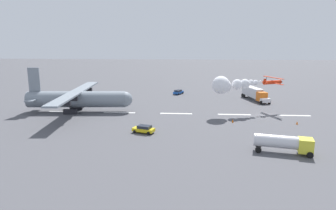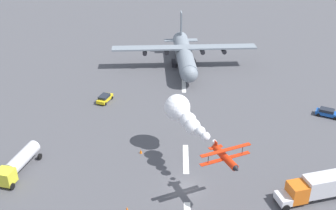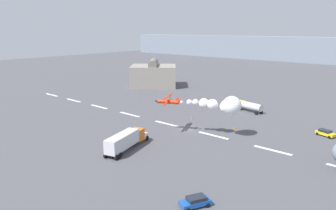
{
  "view_description": "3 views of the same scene",
  "coord_description": "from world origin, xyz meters",
  "px_view_note": "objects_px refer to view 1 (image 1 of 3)",
  "views": [
    {
      "loc": [
        18.33,
        72.98,
        17.84
      ],
      "look_at": [
        23.55,
        0.0,
        2.14
      ],
      "focal_mm": 32.22,
      "sensor_mm": 36.0,
      "label": 1
    },
    {
      "loc": [
        -45.12,
        1.63,
        37.26
      ],
      "look_at": [
        18.42,
        3.18,
        3.93
      ],
      "focal_mm": 41.88,
      "sensor_mm": 36.0,
      "label": 2
    },
    {
      "loc": [
        45.31,
        -60.61,
        24.32
      ],
      "look_at": [
        -2.71,
        -4.76,
        6.64
      ],
      "focal_mm": 34.13,
      "sensor_mm": 36.0,
      "label": 3
    }
  ],
  "objects_px": {
    "stunt_biplane_red": "(230,85)",
    "airport_staff_sedan": "(144,129)",
    "cargo_transport_plane": "(81,99)",
    "fuel_tanker_truck": "(284,143)",
    "traffic_cone_near": "(297,123)",
    "semi_truck_orange": "(255,93)",
    "followme_car_yellow": "(178,92)",
    "traffic_cone_far": "(233,121)"
  },
  "relations": [
    {
      "from": "stunt_biplane_red",
      "to": "airport_staff_sedan",
      "type": "distance_m",
      "value": 25.29
    },
    {
      "from": "cargo_transport_plane",
      "to": "fuel_tanker_truck",
      "type": "height_order",
      "value": "cargo_transport_plane"
    },
    {
      "from": "stunt_biplane_red",
      "to": "airport_staff_sedan",
      "type": "xyz_separation_m",
      "value": [
        18.44,
        15.99,
        -6.63
      ]
    },
    {
      "from": "cargo_transport_plane",
      "to": "fuel_tanker_truck",
      "type": "distance_m",
      "value": 49.98
    },
    {
      "from": "stunt_biplane_red",
      "to": "traffic_cone_near",
      "type": "height_order",
      "value": "stunt_biplane_red"
    },
    {
      "from": "semi_truck_orange",
      "to": "airport_staff_sedan",
      "type": "height_order",
      "value": "semi_truck_orange"
    },
    {
      "from": "cargo_transport_plane",
      "to": "followme_car_yellow",
      "type": "xyz_separation_m",
      "value": [
        -23.7,
        -27.39,
        -2.61
      ]
    },
    {
      "from": "traffic_cone_far",
      "to": "cargo_transport_plane",
      "type": "bearing_deg",
      "value": -11.7
    },
    {
      "from": "cargo_transport_plane",
      "to": "airport_staff_sedan",
      "type": "xyz_separation_m",
      "value": [
        -18.57,
        16.8,
        -2.61
      ]
    },
    {
      "from": "stunt_biplane_red",
      "to": "fuel_tanker_truck",
      "type": "height_order",
      "value": "stunt_biplane_red"
    },
    {
      "from": "cargo_transport_plane",
      "to": "airport_staff_sedan",
      "type": "relative_size",
      "value": 7.69
    },
    {
      "from": "fuel_tanker_truck",
      "to": "stunt_biplane_red",
      "type": "bearing_deg",
      "value": -77.19
    },
    {
      "from": "semi_truck_orange",
      "to": "fuel_tanker_truck",
      "type": "distance_m",
      "value": 45.13
    },
    {
      "from": "cargo_transport_plane",
      "to": "fuel_tanker_truck",
      "type": "bearing_deg",
      "value": 148.77
    },
    {
      "from": "fuel_tanker_truck",
      "to": "airport_staff_sedan",
      "type": "bearing_deg",
      "value": -20.64
    },
    {
      "from": "traffic_cone_near",
      "to": "traffic_cone_far",
      "type": "bearing_deg",
      "value": -2.86
    },
    {
      "from": "fuel_tanker_truck",
      "to": "traffic_cone_far",
      "type": "xyz_separation_m",
      "value": [
        5.57,
        -18.21,
        -1.37
      ]
    },
    {
      "from": "semi_truck_orange",
      "to": "airport_staff_sedan",
      "type": "xyz_separation_m",
      "value": [
        28.74,
        35.8,
        -1.3
      ]
    },
    {
      "from": "airport_staff_sedan",
      "to": "traffic_cone_far",
      "type": "relative_size",
      "value": 6.18
    },
    {
      "from": "stunt_biplane_red",
      "to": "traffic_cone_near",
      "type": "bearing_deg",
      "value": 151.33
    },
    {
      "from": "cargo_transport_plane",
      "to": "traffic_cone_far",
      "type": "bearing_deg",
      "value": 168.3
    },
    {
      "from": "stunt_biplane_red",
      "to": "traffic_cone_far",
      "type": "bearing_deg",
      "value": 91.11
    },
    {
      "from": "cargo_transport_plane",
      "to": "traffic_cone_near",
      "type": "distance_m",
      "value": 51.63
    },
    {
      "from": "fuel_tanker_truck",
      "to": "airport_staff_sedan",
      "type": "distance_m",
      "value": 25.82
    },
    {
      "from": "cargo_transport_plane",
      "to": "airport_staff_sedan",
      "type": "height_order",
      "value": "cargo_transport_plane"
    },
    {
      "from": "cargo_transport_plane",
      "to": "traffic_cone_near",
      "type": "bearing_deg",
      "value": 170.64
    },
    {
      "from": "stunt_biplane_red",
      "to": "traffic_cone_near",
      "type": "distance_m",
      "value": 17.29
    },
    {
      "from": "airport_staff_sedan",
      "to": "traffic_cone_near",
      "type": "bearing_deg",
      "value": -165.37
    },
    {
      "from": "traffic_cone_near",
      "to": "traffic_cone_far",
      "type": "xyz_separation_m",
      "value": [
        13.71,
        -0.69,
        0.0
      ]
    },
    {
      "from": "semi_truck_orange",
      "to": "fuel_tanker_truck",
      "type": "bearing_deg",
      "value": 84.16
    },
    {
      "from": "fuel_tanker_truck",
      "to": "followme_car_yellow",
      "type": "xyz_separation_m",
      "value": [
        19.02,
        -53.29,
        -0.93
      ]
    },
    {
      "from": "cargo_transport_plane",
      "to": "traffic_cone_far",
      "type": "distance_m",
      "value": 38.06
    },
    {
      "from": "semi_truck_orange",
      "to": "airport_staff_sedan",
      "type": "distance_m",
      "value": 45.93
    },
    {
      "from": "fuel_tanker_truck",
      "to": "traffic_cone_far",
      "type": "height_order",
      "value": "fuel_tanker_truck"
    },
    {
      "from": "followme_car_yellow",
      "to": "traffic_cone_far",
      "type": "height_order",
      "value": "followme_car_yellow"
    },
    {
      "from": "fuel_tanker_truck",
      "to": "cargo_transport_plane",
      "type": "bearing_deg",
      "value": -31.23
    },
    {
      "from": "followme_car_yellow",
      "to": "traffic_cone_far",
      "type": "xyz_separation_m",
      "value": [
        -13.45,
        35.08,
        -0.44
      ]
    },
    {
      "from": "traffic_cone_near",
      "to": "traffic_cone_far",
      "type": "distance_m",
      "value": 13.73
    },
    {
      "from": "traffic_cone_near",
      "to": "traffic_cone_far",
      "type": "relative_size",
      "value": 1.0
    },
    {
      "from": "stunt_biplane_red",
      "to": "traffic_cone_far",
      "type": "xyz_separation_m",
      "value": [
        -0.13,
        6.88,
        -7.07
      ]
    },
    {
      "from": "cargo_transport_plane",
      "to": "stunt_biplane_red",
      "type": "distance_m",
      "value": 37.24
    },
    {
      "from": "traffic_cone_far",
      "to": "stunt_biplane_red",
      "type": "bearing_deg",
      "value": -88.89
    }
  ]
}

